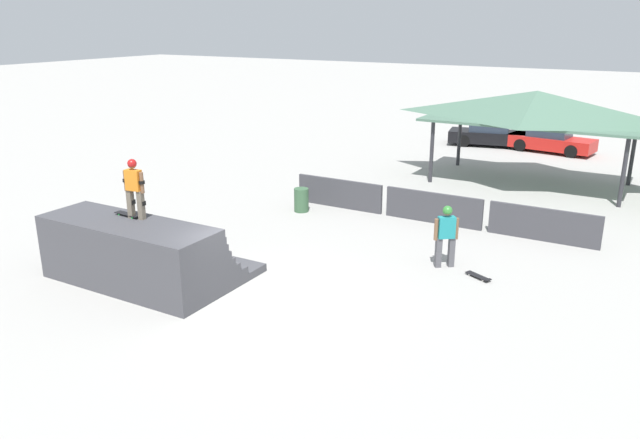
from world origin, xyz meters
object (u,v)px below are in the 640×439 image
Objects in this scene: parked_car_black at (491,135)px; parked_car_red at (550,140)px; skater_on_deck at (134,185)px; skateboard_on_deck at (129,214)px; bystander_walking at (446,231)px; trash_bin at (301,200)px; skateboard_on_ground at (479,276)px.

parked_car_red is at bearing -13.72° from parked_car_black.
skater_on_deck reaches higher than skateboard_on_deck.
bystander_walking is at bearing 29.88° from skater_on_deck.
trash_bin is at bearing -101.70° from parked_car_red.
parked_car_black is at bearing -115.98° from bystander_walking.
skater_on_deck is 0.35× the size of parked_car_red.
skater_on_deck is 8.40m from bystander_walking.
trash_bin reaches higher than skateboard_on_ground.
bystander_walking reaches higher than skateboard_on_ground.
skateboard_on_deck is 0.19× the size of parked_car_red.
trash_bin is 16.39m from parked_car_red.
bystander_walking is 17.86m from parked_car_red.
parked_car_red reaches higher than skateboard_on_ground.
parked_car_black is (-4.81, 18.32, 0.54)m from skateboard_on_ground.
parked_car_red is (3.15, -0.13, -0.00)m from parked_car_black.
skateboard_on_deck reaches higher than parked_car_black.
skater_on_deck is 23.17m from parked_car_black.
bystander_walking is at bearing -170.85° from skateboard_on_ground.
skateboard_on_ground is (1.09, -0.34, -0.99)m from bystander_walking.
skater_on_deck reaches higher than parked_car_black.
skater_on_deck is 0.88× the size of bystander_walking.
skateboard_on_ground is (8.04, 4.57, -1.71)m from skateboard_on_deck.
skateboard_on_deck is 1.01× the size of trash_bin.
skater_on_deck is 9.33m from skateboard_on_ground.
parked_car_black is (-3.72, 17.98, -0.44)m from bystander_walking.
parked_car_black reaches higher than trash_bin.
skateboard_on_ground is 18.27m from parked_car_red.
skateboard_on_deck reaches higher than skateboard_on_ground.
skateboard_on_ground is 0.18× the size of parked_car_red.
skateboard_on_deck reaches higher than trash_bin.
parked_car_red is (6.06, 22.76, -2.01)m from skater_on_deck.
skateboard_on_ground is 0.17× the size of parked_car_black.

